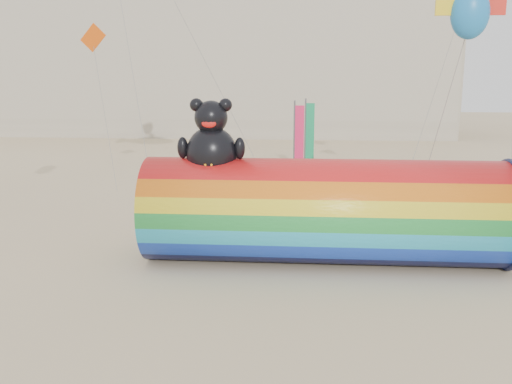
# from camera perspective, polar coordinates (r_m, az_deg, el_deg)

# --- Properties ---
(ground) EXTENTS (160.00, 160.00, 0.00)m
(ground) POSITION_cam_1_polar(r_m,az_deg,el_deg) (21.25, -1.67, -7.17)
(ground) COLOR #CCB58C
(ground) RESTS_ON ground
(hotel_building) EXTENTS (60.40, 15.40, 20.60)m
(hotel_building) POSITION_cam_1_polar(r_m,az_deg,el_deg) (67.48, -7.92, 14.80)
(hotel_building) COLOR #B7AD99
(hotel_building) RESTS_ON ground
(windsock_assembly) EXTENTS (13.27, 4.04, 6.12)m
(windsock_assembly) POSITION_cam_1_polar(r_m,az_deg,el_deg) (21.11, 6.89, -1.64)
(windsock_assembly) COLOR red
(windsock_assembly) RESTS_ON ground
(kite_handler) EXTENTS (0.59, 0.43, 1.51)m
(kite_handler) POSITION_cam_1_polar(r_m,az_deg,el_deg) (23.59, 18.11, -3.90)
(kite_handler) COLOR #595A60
(kite_handler) RESTS_ON ground
(fabric_bundle) EXTENTS (2.62, 1.35, 0.41)m
(fabric_bundle) POSITION_cam_1_polar(r_m,az_deg,el_deg) (22.77, 18.91, -6.05)
(fabric_bundle) COLOR #3E0B12
(fabric_bundle) RESTS_ON ground
(festival_banners) EXTENTS (6.73, 4.24, 5.20)m
(festival_banners) POSITION_cam_1_polar(r_m,az_deg,el_deg) (35.75, 1.69, 5.07)
(festival_banners) COLOR #59595E
(festival_banners) RESTS_ON ground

